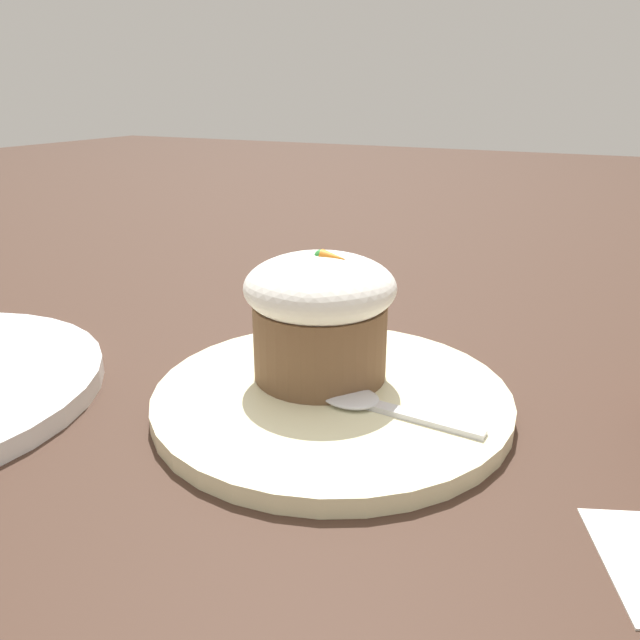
% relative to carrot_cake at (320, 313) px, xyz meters
% --- Properties ---
extents(ground_plane, '(4.00, 4.00, 0.00)m').
position_rel_carrot_cake_xyz_m(ground_plane, '(0.02, -0.02, -0.06)').
color(ground_plane, '#3D281E').
extents(dessert_plate, '(0.25, 0.25, 0.01)m').
position_rel_carrot_cake_xyz_m(dessert_plate, '(0.02, -0.02, -0.06)').
color(dessert_plate, beige).
rests_on(dessert_plate, ground_plane).
extents(carrot_cake, '(0.11, 0.11, 0.10)m').
position_rel_carrot_cake_xyz_m(carrot_cake, '(0.00, 0.00, 0.00)').
color(carrot_cake, brown).
rests_on(carrot_cake, dessert_plate).
extents(spoon, '(0.12, 0.04, 0.01)m').
position_rel_carrot_cake_xyz_m(spoon, '(0.05, -0.03, -0.05)').
color(spoon, silver).
rests_on(spoon, dessert_plate).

